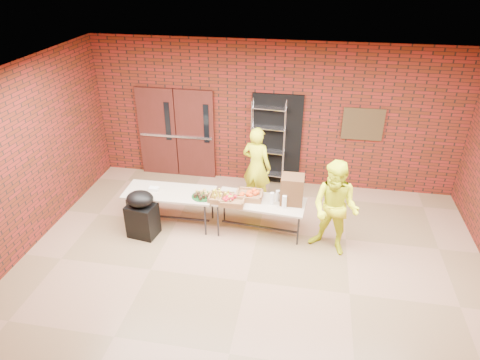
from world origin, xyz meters
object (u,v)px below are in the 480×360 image
(coffee_dispenser, at_px, (292,190))
(volunteer_woman, at_px, (257,167))
(volunteer_man, at_px, (335,209))
(wire_rack, at_px, (268,144))
(table_left, at_px, (170,194))
(table_right, at_px, (260,204))
(covered_grill, at_px, (142,214))

(coffee_dispenser, distance_m, volunteer_woman, 1.27)
(volunteer_woman, relative_size, volunteer_man, 0.98)
(wire_rack, height_order, volunteer_man, wire_rack)
(volunteer_woman, xyz_separation_m, volunteer_man, (1.55, -1.38, 0.02))
(wire_rack, height_order, table_left, wire_rack)
(table_right, height_order, volunteer_man, volunteer_man)
(table_right, distance_m, coffee_dispenser, 0.66)
(volunteer_man, bearing_deg, wire_rack, 146.78)
(covered_grill, bearing_deg, volunteer_woman, 47.20)
(wire_rack, bearing_deg, volunteer_woman, -92.70)
(table_left, bearing_deg, coffee_dispenser, 0.42)
(coffee_dispenser, xyz_separation_m, volunteer_woman, (-0.79, 0.99, -0.10))
(wire_rack, height_order, covered_grill, wire_rack)
(table_left, bearing_deg, covered_grill, -130.14)
(coffee_dispenser, bearing_deg, volunteer_man, -27.35)
(covered_grill, relative_size, volunteer_woman, 0.54)
(covered_grill, height_order, volunteer_man, volunteer_man)
(table_left, height_order, volunteer_woman, volunteer_woman)
(table_right, distance_m, covered_grill, 2.20)
(wire_rack, xyz_separation_m, table_left, (-1.66, -1.89, -0.35))
(table_right, relative_size, coffee_dispenser, 3.22)
(table_left, bearing_deg, table_right, -1.23)
(table_left, xyz_separation_m, volunteer_man, (3.09, -0.34, 0.23))
(wire_rack, distance_m, table_left, 2.54)
(wire_rack, height_order, table_right, wire_rack)
(table_left, height_order, coffee_dispenser, coffee_dispenser)
(coffee_dispenser, relative_size, volunteer_man, 0.30)
(volunteer_woman, height_order, volunteer_man, volunteer_man)
(coffee_dispenser, height_order, covered_grill, coffee_dispenser)
(coffee_dispenser, xyz_separation_m, covered_grill, (-2.72, -0.53, -0.49))
(wire_rack, relative_size, volunteer_woman, 1.17)
(table_right, distance_m, volunteer_woman, 1.10)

